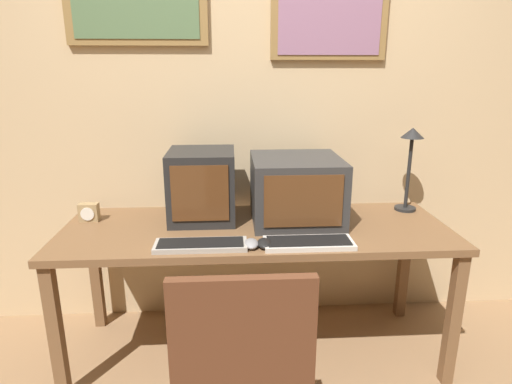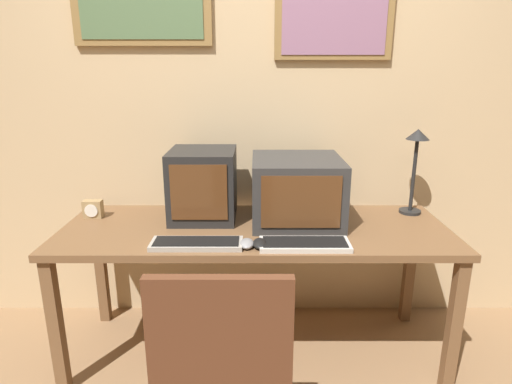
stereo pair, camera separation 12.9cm
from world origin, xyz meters
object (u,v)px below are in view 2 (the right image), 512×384
(monitor_left, at_px, (204,184))
(desk_clock, at_px, (94,209))
(keyboard_main, at_px, (198,243))
(mouse_far_corner, at_px, (248,244))
(mouse_near_keyboard, at_px, (261,244))
(monitor_right, at_px, (297,190))
(keyboard_side, at_px, (306,244))
(desk_lamp, at_px, (417,154))

(monitor_left, bearing_deg, desk_clock, -179.28)
(monitor_left, distance_m, keyboard_main, 0.43)
(mouse_far_corner, bearing_deg, monitor_left, 120.71)
(keyboard_main, xyz_separation_m, mouse_near_keyboard, (0.29, -0.01, 0.01))
(mouse_far_corner, bearing_deg, desk_clock, 154.75)
(monitor_right, bearing_deg, keyboard_main, -144.16)
(keyboard_side, distance_m, mouse_far_corner, 0.26)
(keyboard_side, bearing_deg, keyboard_main, 179.16)
(mouse_near_keyboard, bearing_deg, desk_clock, 156.11)
(monitor_left, bearing_deg, mouse_near_keyboard, -53.58)
(monitor_left, relative_size, desk_clock, 3.72)
(monitor_left, bearing_deg, desk_lamp, 3.63)
(keyboard_main, bearing_deg, mouse_near_keyboard, -2.53)
(monitor_right, height_order, mouse_far_corner, monitor_right)
(keyboard_main, bearing_deg, desk_lamp, 22.32)
(monitor_right, relative_size, desk_clock, 4.82)
(keyboard_main, distance_m, mouse_near_keyboard, 0.29)
(monitor_left, bearing_deg, monitor_right, -5.10)
(keyboard_side, bearing_deg, desk_lamp, 36.36)
(monitor_left, bearing_deg, mouse_far_corner, -59.29)
(keyboard_side, relative_size, mouse_far_corner, 3.86)
(monitor_left, xyz_separation_m, keyboard_side, (0.50, -0.40, -0.17))
(desk_lamp, bearing_deg, monitor_right, -169.83)
(monitor_right, distance_m, mouse_far_corner, 0.46)
(monitor_left, xyz_separation_m, desk_lamp, (1.14, 0.07, 0.15))
(mouse_near_keyboard, bearing_deg, mouse_far_corner, 177.77)
(mouse_near_keyboard, bearing_deg, monitor_left, 126.42)
(monitor_left, height_order, keyboard_side, monitor_left)
(keyboard_side, xyz_separation_m, desk_lamp, (0.64, 0.47, 0.32))
(keyboard_side, relative_size, desk_lamp, 0.87)
(mouse_far_corner, xyz_separation_m, desk_lamp, (0.90, 0.47, 0.32))
(monitor_right, bearing_deg, mouse_near_keyboard, -118.29)
(monitor_right, height_order, desk_lamp, desk_lamp)
(mouse_near_keyboard, xyz_separation_m, desk_lamp, (0.84, 0.48, 0.31))
(keyboard_side, xyz_separation_m, mouse_near_keyboard, (-0.20, -0.01, 0.01))
(monitor_right, bearing_deg, desk_clock, 178.08)
(monitor_right, height_order, mouse_near_keyboard, monitor_right)
(monitor_left, relative_size, mouse_far_corner, 3.47)
(desk_clock, bearing_deg, mouse_far_corner, -25.25)
(desk_lamp, bearing_deg, keyboard_side, -143.64)
(mouse_far_corner, bearing_deg, desk_lamp, 27.73)
(keyboard_main, bearing_deg, monitor_left, 91.60)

